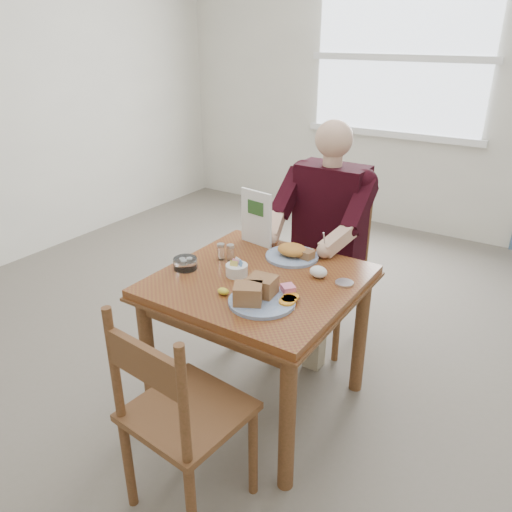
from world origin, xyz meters
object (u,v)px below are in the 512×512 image
Objects in this scene: near_plate at (260,294)px; table at (259,298)px; chair_near at (179,416)px; far_plate at (293,253)px; chair_far at (328,268)px; diner at (325,222)px.

table is at bearing 123.66° from near_plate.
chair_near is 2.53× the size of near_plate.
table is 0.32m from far_plate.
chair_far is at bearing 97.51° from near_plate.
table is 2.89× the size of far_plate.
chair_far is 1.00× the size of chair_near.
near_plate is at bearing -81.76° from diner.
chair_far is 1.50m from chair_near.
table is at bearing -95.55° from far_plate.
diner reaches higher than chair_far.
far_plate is at bearing 93.62° from chair_near.
chair_near is 2.99× the size of far_plate.
chair_near is at bearing -86.57° from chair_far.
chair_near reaches higher than near_plate.
chair_far is 2.99× the size of far_plate.
chair_near is (0.09, -0.70, -0.16)m from table.
table is 0.28m from near_plate.
chair_near is 1.03m from far_plate.
chair_near is 1.45m from diner.
chair_near reaches higher than far_plate.
diner is 0.43m from far_plate.
chair_far is at bearing 90.00° from table.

